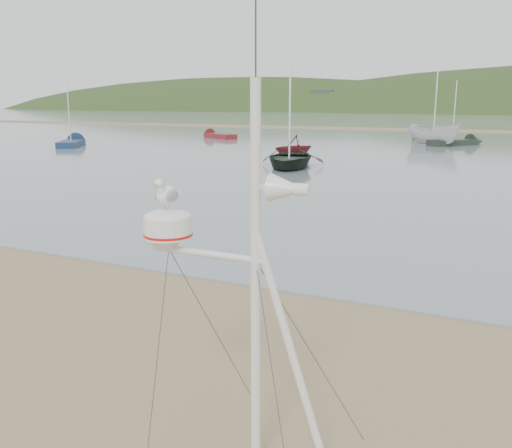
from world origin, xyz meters
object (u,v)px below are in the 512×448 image
at_px(dinghy_red_far, 213,135).
at_px(sailboat_blue_near, 75,142).
at_px(mast_rig, 248,369).
at_px(boat_red, 294,136).
at_px(boat_dark, 290,122).
at_px(sailboat_dark_mid, 464,142).
at_px(boat_white, 435,115).

relative_size(dinghy_red_far, sailboat_blue_near, 0.88).
relative_size(mast_rig, boat_red, 1.60).
xyz_separation_m(boat_dark, sailboat_dark_mid, (7.67, 22.46, -2.37)).
bearing_deg(boat_dark, boat_red, 94.38).
bearing_deg(dinghy_red_far, mast_rig, -59.85).
distance_m(boat_white, dinghy_red_far, 22.77).
bearing_deg(sailboat_blue_near, sailboat_dark_mid, 25.27).
relative_size(boat_dark, boat_red, 1.74).
xyz_separation_m(boat_white, dinghy_red_far, (-22.62, 1.13, -2.33)).
bearing_deg(boat_red, boat_white, 96.17).
xyz_separation_m(boat_red, boat_white, (6.89, 15.57, 1.07)).
relative_size(boat_red, boat_white, 0.59).
xyz_separation_m(mast_rig, boat_white, (-4.20, 45.06, 1.45)).
height_order(boat_dark, boat_red, boat_dark).
relative_size(mast_rig, sailboat_dark_mid, 0.81).
height_order(sailboat_dark_mid, dinghy_red_far, sailboat_dark_mid).
distance_m(mast_rig, sailboat_dark_mid, 47.11).
bearing_deg(sailboat_dark_mid, mast_rig, -87.83).
bearing_deg(sailboat_dark_mid, boat_dark, -108.84).
bearing_deg(mast_rig, boat_red, 110.62).
bearing_deg(sailboat_dark_mid, sailboat_blue_near, -154.73).
height_order(boat_red, dinghy_red_far, boat_red).
xyz_separation_m(mast_rig, sailboat_dark_mid, (-1.78, 47.07, -0.87)).
height_order(mast_rig, boat_dark, boat_dark).
relative_size(boat_red, dinghy_red_far, 0.53).
distance_m(boat_red, dinghy_red_far, 22.98).
bearing_deg(mast_rig, boat_white, 95.33).
bearing_deg(mast_rig, dinghy_red_far, 120.15).
distance_m(mast_rig, boat_dark, 26.40).
distance_m(sailboat_dark_mid, sailboat_blue_near, 34.51).
bearing_deg(boat_white, boat_red, -176.39).
bearing_deg(sailboat_blue_near, boat_white, 23.84).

